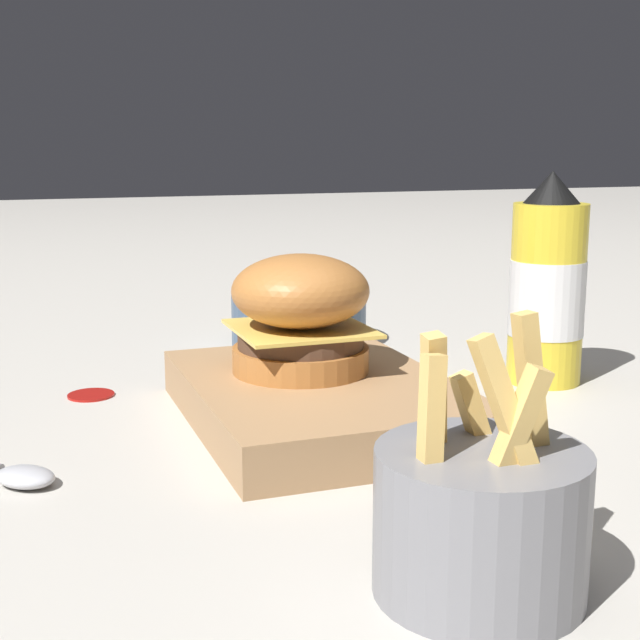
{
  "coord_description": "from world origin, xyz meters",
  "views": [
    {
      "loc": [
        0.66,
        -0.21,
        0.23
      ],
      "look_at": [
        0.0,
        0.03,
        0.09
      ],
      "focal_mm": 50.0,
      "sensor_mm": 36.0,
      "label": 1
    }
  ],
  "objects": [
    {
      "name": "burger",
      "position": [
        -0.03,
        0.02,
        0.09
      ],
      "size": [
        0.12,
        0.12,
        0.1
      ],
      "color": "#AD6B33",
      "rests_on": "serving_board"
    },
    {
      "name": "ketchup_bottle",
      "position": [
        -0.05,
        0.27,
        0.09
      ],
      "size": [
        0.07,
        0.07,
        0.2
      ],
      "color": "yellow",
      "rests_on": "ground_plane"
    },
    {
      "name": "serving_board",
      "position": [
        0.0,
        0.03,
        0.02
      ],
      "size": [
        0.28,
        0.2,
        0.04
      ],
      "color": "#A37A51",
      "rests_on": "ground_plane"
    },
    {
      "name": "spoon",
      "position": [
        0.05,
        -0.22,
        0.01
      ],
      "size": [
        0.13,
        0.12,
        0.01
      ],
      "rotation": [
        0.0,
        0.0,
        0.75
      ],
      "color": "#B2B2B7",
      "rests_on": "ground_plane"
    },
    {
      "name": "side_bowl",
      "position": [
        -0.28,
        0.1,
        0.03
      ],
      "size": [
        0.15,
        0.15,
        0.06
      ],
      "color": "#384C66",
      "rests_on": "ground_plane"
    },
    {
      "name": "ground_plane",
      "position": [
        0.0,
        0.0,
        0.0
      ],
      "size": [
        6.0,
        6.0,
        0.0
      ],
      "primitive_type": "plane",
      "color": "#B7B2A8"
    },
    {
      "name": "ketchup_puddle",
      "position": [
        -0.14,
        -0.14,
        0.0
      ],
      "size": [
        0.04,
        0.04,
        0.0
      ],
      "color": "#9E140F",
      "rests_on": "ground_plane"
    },
    {
      "name": "fries_basket",
      "position": [
        0.29,
        0.01,
        0.04
      ],
      "size": [
        0.11,
        0.11,
        0.15
      ],
      "color": "slate",
      "rests_on": "ground_plane"
    }
  ]
}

